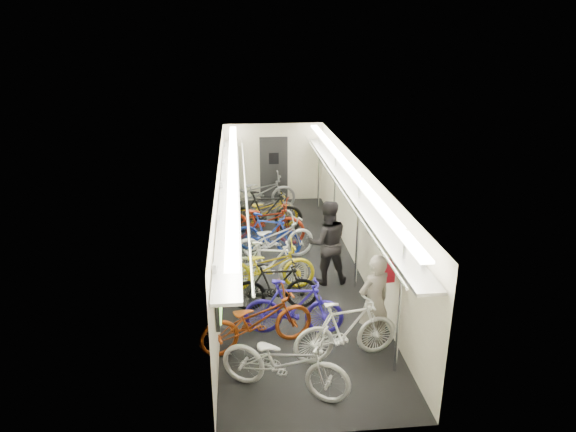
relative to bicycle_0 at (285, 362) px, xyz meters
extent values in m
plane|color=black|center=(0.51, 4.11, -0.52)|extent=(10.00, 10.00, 0.00)
plane|color=white|center=(0.51, 4.11, 1.88)|extent=(10.00, 10.00, 0.00)
plane|color=beige|center=(-0.99, 4.11, 0.68)|extent=(0.00, 10.00, 10.00)
plane|color=beige|center=(2.01, 4.11, 0.68)|extent=(0.00, 10.00, 10.00)
plane|color=beige|center=(0.51, 9.11, 0.68)|extent=(3.00, 0.00, 3.00)
plane|color=beige|center=(0.51, -0.89, 0.68)|extent=(3.00, 0.00, 3.00)
cube|color=black|center=(-0.95, 0.91, 0.73)|extent=(0.06, 1.10, 0.80)
cube|color=#A0C656|center=(-0.91, 0.91, 0.73)|extent=(0.02, 0.96, 0.66)
cube|color=black|center=(-0.95, 3.11, 0.73)|extent=(0.06, 1.10, 0.80)
cube|color=#A0C656|center=(-0.91, 3.11, 0.73)|extent=(0.02, 0.96, 0.66)
cube|color=black|center=(-0.95, 5.31, 0.73)|extent=(0.06, 1.10, 0.80)
cube|color=#A0C656|center=(-0.91, 5.31, 0.73)|extent=(0.02, 0.96, 0.66)
cube|color=black|center=(-0.95, 7.51, 0.73)|extent=(0.06, 1.10, 0.80)
cube|color=#A0C656|center=(-0.91, 7.51, 0.73)|extent=(0.02, 0.96, 0.66)
cube|color=yellow|center=(-0.94, 2.01, 0.78)|extent=(0.02, 0.22, 0.30)
cube|color=yellow|center=(-0.94, 4.21, 0.78)|extent=(0.02, 0.22, 0.30)
cube|color=yellow|center=(-0.94, 6.41, 0.78)|extent=(0.02, 0.22, 0.30)
cube|color=black|center=(0.51, 9.05, 0.48)|extent=(0.85, 0.08, 2.00)
cube|color=#999BA0|center=(-0.77, 4.11, 1.40)|extent=(0.40, 9.70, 0.05)
cube|color=#999BA0|center=(1.79, 4.11, 1.40)|extent=(0.40, 9.70, 0.05)
cylinder|color=silver|center=(-0.44, 4.11, 1.50)|extent=(0.04, 9.70, 0.04)
cylinder|color=silver|center=(1.46, 4.11, 1.50)|extent=(0.04, 9.70, 0.04)
cube|color=white|center=(-0.69, 4.11, 1.82)|extent=(0.18, 9.60, 0.04)
cube|color=white|center=(1.71, 4.11, 1.82)|extent=(0.18, 9.60, 0.04)
cylinder|color=silver|center=(1.76, 0.31, 0.68)|extent=(0.05, 0.05, 2.38)
cylinder|color=silver|center=(1.76, 3.11, 0.68)|extent=(0.05, 0.05, 2.38)
cylinder|color=silver|center=(1.76, 5.61, 0.68)|extent=(0.05, 0.05, 2.38)
cylinder|color=silver|center=(1.76, 8.11, 0.68)|extent=(0.05, 0.05, 2.38)
imported|color=#BDBBC0|center=(0.00, 0.00, 0.00)|extent=(2.08, 1.45, 1.04)
imported|color=#2B1DAF|center=(0.30, 1.52, 0.00)|extent=(1.79, 0.71, 1.05)
imported|color=#89340F|center=(-0.36, 1.17, 0.00)|extent=(2.08, 1.22, 1.03)
imported|color=black|center=(0.05, 2.38, -0.03)|extent=(1.64, 0.48, 0.98)
imported|color=gold|center=(-0.06, 3.21, 0.00)|extent=(1.99, 0.77, 1.03)
imported|color=white|center=(0.00, 3.40, -0.03)|extent=(1.67, 0.75, 0.97)
imported|color=silver|center=(0.17, 4.56, 0.01)|extent=(2.15, 1.37, 1.06)
imported|color=#19309B|center=(0.07, 5.04, -0.02)|extent=(1.70, 1.07, 0.99)
imported|color=maroon|center=(-0.01, 5.75, 0.04)|extent=(2.27, 1.39, 1.13)
imported|color=black|center=(0.10, 6.35, 0.06)|extent=(1.93, 0.59, 1.15)
imported|color=#C09B12|center=(0.10, 6.72, -0.05)|extent=(1.85, 0.84, 0.94)
imported|color=white|center=(1.05, 0.72, 0.01)|extent=(1.82, 0.80, 1.06)
imported|color=#5B5B60|center=(0.12, 6.94, -0.07)|extent=(1.82, 1.18, 0.90)
imported|color=slate|center=(0.03, 8.18, 0.03)|extent=(2.14, 0.85, 1.10)
imported|color=gray|center=(1.56, 1.00, 0.32)|extent=(0.73, 0.63, 1.69)
imported|color=black|center=(1.20, 3.42, 0.38)|extent=(0.91, 0.72, 1.80)
cube|color=red|center=(1.81, 1.25, 0.76)|extent=(0.27, 0.17, 0.38)
camera|label=1|loc=(-0.57, -6.22, 4.53)|focal=32.00mm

